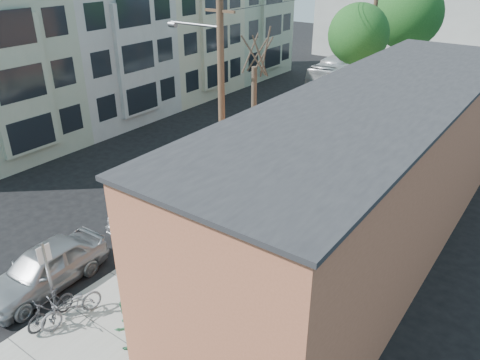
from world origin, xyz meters
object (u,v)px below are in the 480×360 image
Objects in this scene: tree_bare at (253,135)px; car_3 at (300,126)px; sign_post at (48,273)px; car_0 at (44,268)px; tree_leafy_mid at (358,35)px; parked_bike_b at (72,306)px; patron_green at (126,324)px; cyclist at (162,276)px; car_1 at (164,203)px; patron_grey at (248,245)px; car_2 at (241,160)px; utility_pole_near at (220,96)px; patio_chair_a at (199,308)px; parked_bike_a at (50,308)px; car_4 at (339,106)px; parking_meter_near at (152,232)px; parking_meter_far at (277,155)px; patio_chair_b at (186,312)px; tree_leafy_far at (408,15)px; bus at (340,72)px.

car_3 is at bearing 103.83° from tree_bare.
sign_post reaches higher than car_0.
tree_leafy_mid is 22.18m from parked_bike_b.
tree_bare is at bearing -90.00° from tree_leafy_mid.
patron_green reaches higher than cyclist.
tree_bare is at bearing 87.57° from sign_post.
tree_leafy_mid is 1.55× the size of car_1.
patron_grey is 3.50m from cyclist.
car_2 is 0.95× the size of car_3.
patio_chair_a is at bearing -58.13° from utility_pole_near.
tree_leafy_mid reaches higher than sign_post.
tree_leafy_mid reaches higher than patio_chair_a.
parked_bike_a is 0.40× the size of car_4.
parking_meter_near is 4.39m from patio_chair_a.
car_1 is at bearing -97.55° from tree_leafy_mid.
parking_meter_far is at bearing 102.31° from parked_bike_b.
parking_meter_far is 0.74× the size of patron_green.
patio_chair_a and patio_chair_b have the same top height.
tree_leafy_far is at bearing 86.15° from car_3.
patron_grey is at bearing -39.22° from utility_pole_near.
tree_bare reaches higher than parked_bike_a.
parking_meter_near is at bearing -90.52° from car_4.
parked_bike_b is at bearing -86.95° from parking_meter_far.
sign_post is at bearing -81.25° from patron_green.
patron_grey is 0.94× the size of cyclist.
utility_pole_near is at bearing -72.79° from car_2.
parked_bike_b is (-3.23, -2.41, 0.10)m from patio_chair_a.
parked_bike_b is at bearing -77.70° from car_3.
sign_post is 3.18× the size of patio_chair_a.
parking_meter_near is 0.80× the size of patron_grey.
cyclist is at bearing 162.89° from patio_chair_a.
car_1 reaches higher than parking_meter_near.
bus is at bearing 109.00° from parked_bike_b.
car_4 is at bearing 98.24° from tree_bare.
car_3 is (-1.45, 5.00, -0.16)m from parking_meter_far.
parking_meter_near is (-0.10, 4.48, -0.85)m from sign_post.
patio_chair_a is at bearing 45.63° from patio_chair_b.
car_0 is 1.05× the size of car_4.
car_2 is at bearing -150.72° from patron_grey.
sign_post is 0.32× the size of tree_leafy_far.
bus reaches higher than car_1.
car_2 is at bearing -58.41° from cyclist.
parked_bike_a reaches higher than patio_chair_a.
car_0 is at bearing 145.61° from parked_bike_a.
bus is (-5.17, 0.56, -5.11)m from tree_leafy_far.
car_4 is (-2.00, -6.31, -5.73)m from tree_leafy_far.
cyclist is 0.29× the size of car_2.
tree_leafy_far is at bearing 88.93° from utility_pole_near.
bus is (-5.17, 9.61, -4.87)m from tree_leafy_mid.
cyclist is 16.43m from car_3.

